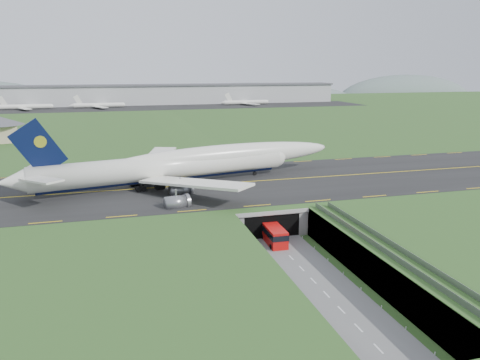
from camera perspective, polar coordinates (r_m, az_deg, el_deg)
name	(u,v)px	position (r m, az deg, el deg)	size (l,w,h in m)	color
ground	(286,253)	(91.42, 5.57, -8.81)	(900.00, 900.00, 0.00)	#2D5321
airfield_deck	(286,238)	(90.32, 5.61, -7.05)	(800.00, 800.00, 6.00)	gray
trench_road	(301,268)	(85.00, 7.39, -10.58)	(12.00, 75.00, 0.20)	slate
taxiway	(240,182)	(119.42, 0.03, -0.29)	(800.00, 44.00, 0.18)	black
tunnel_portal	(259,211)	(105.12, 2.38, -3.81)	(17.00, 22.30, 6.00)	gray
guideway	(395,259)	(78.51, 18.37, -9.15)	(3.00, 53.00, 7.05)	#A8A8A3
jumbo_jet	(188,164)	(118.25, -6.37, 1.94)	(85.19, 55.66, 18.78)	white
shuttle_tram	(274,235)	(94.92, 4.17, -6.68)	(3.53, 8.78, 3.52)	red
cargo_terminal	(151,94)	(380.01, -10.85, 10.22)	(320.00, 67.00, 15.60)	#B2B2B2
distant_hills	(201,104)	(519.05, -4.77, 9.27)	(700.00, 91.00, 60.00)	slate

